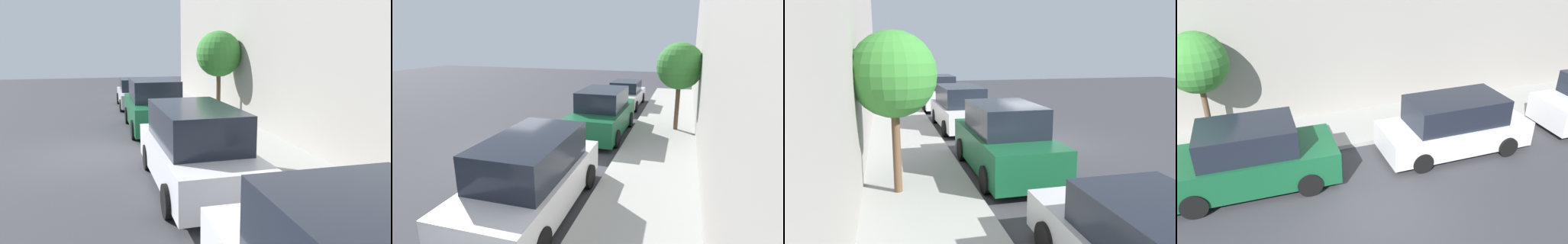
% 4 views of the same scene
% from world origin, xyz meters
% --- Properties ---
extents(ground_plane, '(60.00, 60.00, 0.00)m').
position_xyz_m(ground_plane, '(0.00, 0.00, 0.00)').
color(ground_plane, '#38383D').
extents(sidewalk, '(2.67, 32.00, 0.15)m').
position_xyz_m(sidewalk, '(4.83, 0.00, 0.07)').
color(sidewalk, '#9E9E99').
rests_on(sidewalk, ground_plane).
extents(parked_minivan_second, '(2.02, 4.93, 1.90)m').
position_xyz_m(parked_minivan_second, '(2.33, -3.32, 0.92)').
color(parked_minivan_second, silver).
rests_on(parked_minivan_second, ground_plane).
extents(parked_suv_third, '(2.08, 4.80, 1.98)m').
position_xyz_m(parked_suv_third, '(2.32, 3.12, 0.93)').
color(parked_suv_third, '#14512D').
rests_on(parked_suv_third, ground_plane).
extents(parked_sedan_fourth, '(1.92, 4.51, 1.54)m').
position_xyz_m(parked_sedan_fourth, '(2.18, 9.13, 0.73)').
color(parked_sedan_fourth, '#B7BABF').
rests_on(parked_sedan_fourth, ground_plane).
extents(street_tree, '(1.97, 1.97, 3.76)m').
position_xyz_m(street_tree, '(5.34, 4.35, 2.90)').
color(street_tree, brown).
rests_on(street_tree, sidewalk).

